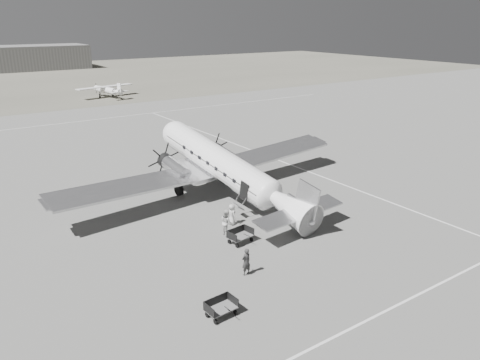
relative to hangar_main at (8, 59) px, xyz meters
name	(u,v)px	position (x,y,z in m)	size (l,w,h in m)	color
ground	(229,217)	(-5.00, -120.00, -3.30)	(260.00, 260.00, 0.00)	slate
taxi_line_near	(385,311)	(-5.00, -134.00, -3.29)	(60.00, 0.15, 0.01)	silver
taxi_line_right	(346,186)	(7.00, -120.00, -3.29)	(0.15, 80.00, 0.01)	silver
taxi_line_horizon	(73,122)	(-5.00, -80.00, -3.29)	(90.00, 0.15, 0.01)	silver
grass_infield	(6,81)	(-5.00, -25.00, -3.30)	(260.00, 90.00, 0.01)	#656255
hangar_main	(8,59)	(0.00, 0.00, 0.00)	(42.00, 14.00, 6.60)	slate
dc3_airliner	(226,169)	(-3.30, -116.89, -0.75)	(26.76, 18.56, 5.10)	silver
light_plane_right	(107,91)	(6.41, -61.39, -2.15)	(11.04, 8.96, 2.29)	white
baggage_cart_near	(240,236)	(-6.64, -123.83, -2.84)	(1.64, 1.16, 0.93)	#5F5F5F
baggage_cart_far	(221,308)	(-11.82, -129.78, -2.86)	(1.55, 1.09, 0.87)	#5F5F5F
ground_crew	(246,262)	(-8.60, -127.27, -2.50)	(0.59, 0.38, 1.60)	#2D2D2D
ramp_agent	(227,222)	(-6.71, -122.31, -2.42)	(0.86, 0.67, 1.76)	silver
passenger	(232,214)	(-5.53, -121.15, -2.55)	(0.73, 0.48, 1.50)	#B5B5B3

